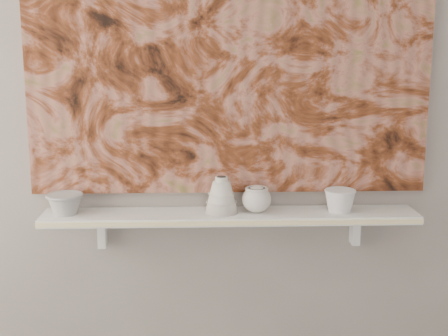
{
  "coord_description": "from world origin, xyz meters",
  "views": [
    {
      "loc": [
        -0.11,
        -0.74,
        1.56
      ],
      "look_at": [
        -0.02,
        1.49,
        1.1
      ],
      "focal_mm": 50.0,
      "sensor_mm": 36.0,
      "label": 1
    }
  ],
  "objects_px": {
    "bowl_grey": "(65,204)",
    "bowl_white": "(340,200)",
    "cup_cream": "(257,199)",
    "shelf": "(230,216)",
    "painting": "(230,46)",
    "bell_vessel": "(221,195)"
  },
  "relations": [
    {
      "from": "cup_cream",
      "to": "bowl_white",
      "type": "height_order",
      "value": "cup_cream"
    },
    {
      "from": "cup_cream",
      "to": "bowl_white",
      "type": "distance_m",
      "value": 0.31
    },
    {
      "from": "shelf",
      "to": "cup_cream",
      "type": "relative_size",
      "value": 12.92
    },
    {
      "from": "bowl_grey",
      "to": "painting",
      "type": "bearing_deg",
      "value": 7.5
    },
    {
      "from": "cup_cream",
      "to": "bell_vessel",
      "type": "xyz_separation_m",
      "value": [
        -0.13,
        0.0,
        0.02
      ]
    },
    {
      "from": "bell_vessel",
      "to": "cup_cream",
      "type": "bearing_deg",
      "value": 0.0
    },
    {
      "from": "cup_cream",
      "to": "bowl_white",
      "type": "bearing_deg",
      "value": 0.0
    },
    {
      "from": "bowl_grey",
      "to": "bell_vessel",
      "type": "distance_m",
      "value": 0.58
    },
    {
      "from": "cup_cream",
      "to": "bowl_white",
      "type": "xyz_separation_m",
      "value": [
        0.31,
        0.0,
        -0.01
      ]
    },
    {
      "from": "painting",
      "to": "bell_vessel",
      "type": "distance_m",
      "value": 0.55
    },
    {
      "from": "painting",
      "to": "cup_cream",
      "type": "xyz_separation_m",
      "value": [
        0.1,
        -0.08,
        -0.56
      ]
    },
    {
      "from": "shelf",
      "to": "bowl_grey",
      "type": "height_order",
      "value": "bowl_grey"
    },
    {
      "from": "painting",
      "to": "cup_cream",
      "type": "bearing_deg",
      "value": -39.38
    },
    {
      "from": "shelf",
      "to": "bowl_white",
      "type": "xyz_separation_m",
      "value": [
        0.41,
        0.0,
        0.06
      ]
    },
    {
      "from": "shelf",
      "to": "cup_cream",
      "type": "xyz_separation_m",
      "value": [
        0.1,
        0.0,
        0.06
      ]
    },
    {
      "from": "bowl_grey",
      "to": "bowl_white",
      "type": "relative_size",
      "value": 1.18
    },
    {
      "from": "shelf",
      "to": "painting",
      "type": "height_order",
      "value": "painting"
    },
    {
      "from": "painting",
      "to": "bell_vessel",
      "type": "bearing_deg",
      "value": -112.48
    },
    {
      "from": "shelf",
      "to": "bowl_grey",
      "type": "relative_size",
      "value": 10.1
    },
    {
      "from": "cup_cream",
      "to": "bowl_grey",
      "type": "bearing_deg",
      "value": 180.0
    },
    {
      "from": "painting",
      "to": "bowl_white",
      "type": "distance_m",
      "value": 0.71
    },
    {
      "from": "shelf",
      "to": "bowl_grey",
      "type": "bearing_deg",
      "value": 180.0
    }
  ]
}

